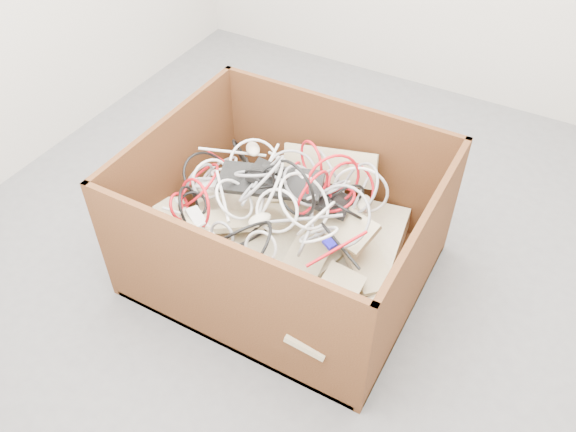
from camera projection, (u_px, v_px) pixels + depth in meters
The scene contains 8 objects.
ground at pixel (305, 230), 2.75m from camera, with size 3.00×3.00×0.00m, color #545456.
cardboard_box at pixel (283, 243), 2.47m from camera, with size 1.12×0.94×0.61m.
keyboard_pile at pixel (287, 221), 2.38m from camera, with size 1.09×0.90×0.34m.
mice_scatter at pixel (266, 216), 2.30m from camera, with size 0.69×0.69×0.20m.
power_strip_left at pixel (231, 185), 2.41m from camera, with size 0.32×0.06×0.04m, color silver.
power_strip_right at pixel (205, 234), 2.28m from camera, with size 0.26×0.05×0.04m, color silver.
vga_plug at pixel (330, 243), 2.20m from camera, with size 0.04×0.04×0.02m, color #150ED5.
cable_tangle at pixel (278, 193), 2.31m from camera, with size 0.92×0.79×0.47m.
Camera 1 is at (0.88, -1.74, 1.94)m, focal length 36.80 mm.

